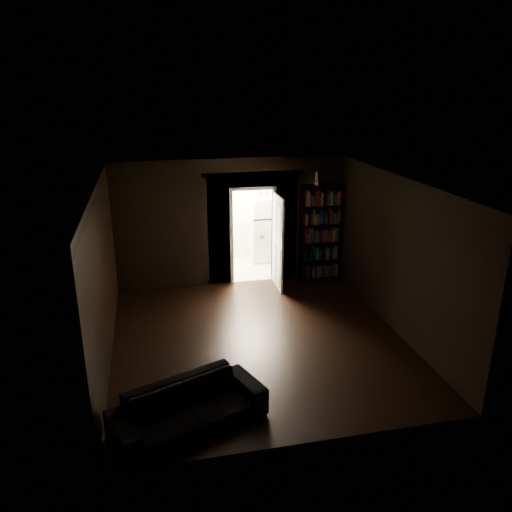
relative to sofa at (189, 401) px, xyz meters
The scene contains 9 objects.
ground 2.55m from the sofa, 56.31° to the left, with size 5.50×5.50×0.00m, color black.
room_walls 3.70m from the sofa, 66.33° to the left, with size 5.02×5.61×2.84m.
kitchen_alcove 6.32m from the sofa, 72.35° to the left, with size 2.20×1.80×2.60m.
sofa is the anchor object (origin of this frame).
bookshelf 5.80m from the sofa, 53.83° to the left, with size 0.90×0.32×2.20m, color black.
refrigerator 6.71m from the sofa, 68.07° to the left, with size 0.74×0.68×1.65m, color white.
door 5.04m from the sofa, 61.84° to the left, with size 0.85×0.05×2.05m, color white.
figurine 5.99m from the sofa, 54.79° to the left, with size 0.10×0.10×0.29m, color white.
bottles 6.80m from the sofa, 67.05° to the left, with size 0.58×0.07×0.24m, color black.
Camera 1 is at (-1.73, -7.65, 4.29)m, focal length 35.00 mm.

